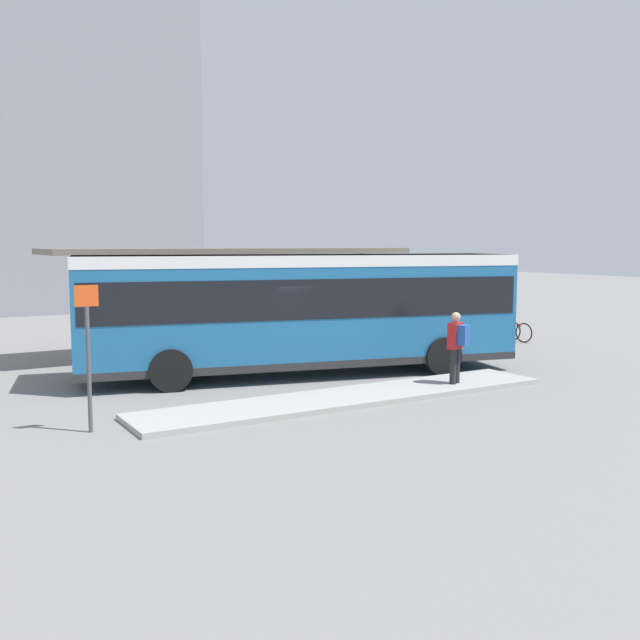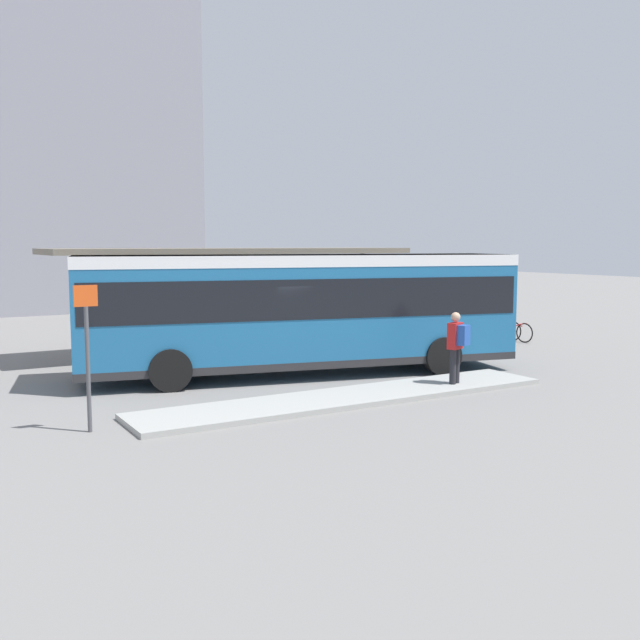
% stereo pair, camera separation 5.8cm
% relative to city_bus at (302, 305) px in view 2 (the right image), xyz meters
% --- Properties ---
extents(ground_plane, '(120.00, 120.00, 0.00)m').
position_rel_city_bus_xyz_m(ground_plane, '(-0.01, 0.00, -1.91)').
color(ground_plane, slate).
extents(curb_island, '(10.31, 1.80, 0.12)m').
position_rel_city_bus_xyz_m(curb_island, '(-0.58, -3.35, -1.85)').
color(curb_island, '#9E9E99').
rests_on(curb_island, ground_plane).
extents(city_bus, '(12.09, 5.18, 3.27)m').
position_rel_city_bus_xyz_m(city_bus, '(0.00, 0.00, 0.00)').
color(city_bus, '#1E6093').
rests_on(city_bus, ground_plane).
extents(pedestrian_waiting, '(0.52, 0.56, 1.78)m').
position_rel_city_bus_xyz_m(pedestrian_waiting, '(2.37, -3.60, -0.77)').
color(pedestrian_waiting, '#232328').
rests_on(pedestrian_waiting, curb_island).
extents(bicycle_red, '(0.48, 1.69, 0.73)m').
position_rel_city_bus_xyz_m(bicycle_red, '(10.00, 1.93, -1.54)').
color(bicycle_red, black).
rests_on(bicycle_red, ground_plane).
extents(bicycle_green, '(0.48, 1.68, 0.73)m').
position_rel_city_bus_xyz_m(bicycle_green, '(10.18, 2.59, -1.54)').
color(bicycle_green, black).
rests_on(bicycle_green, ground_plane).
extents(bicycle_orange, '(0.48, 1.61, 0.70)m').
position_rel_city_bus_xyz_m(bicycle_orange, '(10.08, 3.25, -1.56)').
color(bicycle_orange, black).
rests_on(bicycle_orange, ground_plane).
extents(station_shelter, '(12.10, 3.37, 3.43)m').
position_rel_city_bus_xyz_m(station_shelter, '(0.28, 5.10, 1.37)').
color(station_shelter, '#706656').
rests_on(station_shelter, ground_plane).
extents(potted_planter_near_shelter, '(0.93, 0.93, 1.32)m').
position_rel_city_bus_xyz_m(potted_planter_near_shelter, '(-2.33, 2.20, -1.23)').
color(potted_planter_near_shelter, slate).
rests_on(potted_planter_near_shelter, ground_plane).
extents(platform_sign, '(0.44, 0.08, 2.80)m').
position_rel_city_bus_xyz_m(platform_sign, '(-6.40, -3.19, -0.35)').
color(platform_sign, '#4C4C51').
rests_on(platform_sign, ground_plane).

